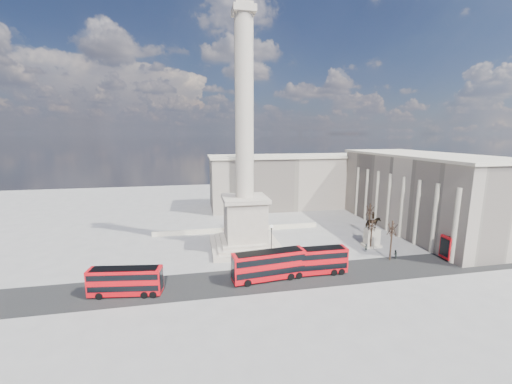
{
  "coord_description": "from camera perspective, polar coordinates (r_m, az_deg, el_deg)",
  "views": [
    {
      "loc": [
        -9.76,
        -56.43,
        23.32
      ],
      "look_at": [
        1.34,
        0.07,
        12.62
      ],
      "focal_mm": 22.0,
      "sensor_mm": 36.0,
      "label": 1
    }
  ],
  "objects": [
    {
      "name": "pedestrian_walking",
      "position": [
        67.63,
        19.4,
        -9.57
      ],
      "size": [
        0.59,
        0.4,
        1.57
      ],
      "primitive_type": "imported",
      "rotation": [
        0.0,
        0.0,
        -0.05
      ],
      "color": "#232925",
      "rests_on": "ground"
    },
    {
      "name": "ground",
      "position": [
        61.84,
        -1.23,
        -11.64
      ],
      "size": [
        180.0,
        180.0,
        0.0
      ],
      "primitive_type": "plane",
      "color": "gray",
      "rests_on": "ground"
    },
    {
      "name": "building_east",
      "position": [
        87.23,
        27.98,
        0.05
      ],
      "size": [
        19.0,
        46.0,
        18.6
      ],
      "color": "beige",
      "rests_on": "ground"
    },
    {
      "name": "balustrade_wall",
      "position": [
        76.55,
        -3.31,
        -6.8
      ],
      "size": [
        40.0,
        0.6,
        1.1
      ],
      "primitive_type": "cube",
      "color": "beige",
      "rests_on": "ground"
    },
    {
      "name": "pedestrian_crossing",
      "position": [
        63.59,
        11.44,
        -10.32
      ],
      "size": [
        0.56,
        1.12,
        1.85
      ],
      "primitive_type": "imported",
      "rotation": [
        0.0,
        0.0,
        1.67
      ],
      "color": "#232925",
      "rests_on": "ground"
    },
    {
      "name": "nelsons_column",
      "position": [
        63.07,
        -2.06,
        1.02
      ],
      "size": [
        14.0,
        14.0,
        49.85
      ],
      "color": "#BCB09D",
      "rests_on": "ground"
    },
    {
      "name": "equestrian_statue",
      "position": [
        70.46,
        20.33,
        -7.28
      ],
      "size": [
        3.55,
        2.66,
        7.52
      ],
      "color": "beige",
      "rests_on": "ground"
    },
    {
      "name": "building_northeast",
      "position": [
        102.03,
        5.98,
        2.01
      ],
      "size": [
        51.0,
        17.0,
        16.6
      ],
      "color": "beige",
      "rests_on": "ground"
    },
    {
      "name": "red_bus_c",
      "position": [
        54.66,
        10.54,
        -12.18
      ],
      "size": [
        11.25,
        2.71,
        4.56
      ],
      "rotation": [
        0.0,
        0.0,
        -0.0
      ],
      "color": "red",
      "rests_on": "ground"
    },
    {
      "name": "red_bus_b",
      "position": [
        51.89,
        2.43,
        -13.11
      ],
      "size": [
        12.12,
        4.03,
        4.82
      ],
      "rotation": [
        0.0,
        0.0,
        0.11
      ],
      "color": "red",
      "rests_on": "ground"
    },
    {
      "name": "red_bus_a",
      "position": [
        51.13,
        -22.57,
        -14.72
      ],
      "size": [
        10.6,
        3.75,
        4.21
      ],
      "rotation": [
        0.0,
        0.0,
        -0.14
      ],
      "color": "red",
      "rests_on": "ground"
    },
    {
      "name": "bare_tree_far",
      "position": [
        76.46,
        20.04,
        -2.94
      ],
      "size": [
        1.98,
        1.98,
        8.07
      ],
      "rotation": [
        0.0,
        0.0,
        -0.34
      ],
      "color": "#332319",
      "rests_on": "ground"
    },
    {
      "name": "red_bus_d",
      "position": [
        72.65,
        34.72,
        -8.1
      ],
      "size": [
        11.74,
        3.44,
        4.7
      ],
      "rotation": [
        0.0,
        0.0,
        -0.07
      ],
      "color": "red",
      "rests_on": "ground"
    },
    {
      "name": "victorian_lamp",
      "position": [
        59.2,
        2.82,
        -8.58
      ],
      "size": [
        0.58,
        0.58,
        6.72
      ],
      "rotation": [
        0.0,
        0.0,
        -0.29
      ],
      "color": "black",
      "rests_on": "ground"
    },
    {
      "name": "pedestrian_standing",
      "position": [
        65.87,
        23.97,
        -10.33
      ],
      "size": [
        1.11,
        1.08,
        1.8
      ],
      "primitive_type": "imported",
      "rotation": [
        0.0,
        0.0,
        3.82
      ],
      "color": "#232925",
      "rests_on": "ground"
    },
    {
      "name": "asphalt_road",
      "position": [
        54.02,
        6.09,
        -15.11
      ],
      "size": [
        120.0,
        9.0,
        0.01
      ],
      "primitive_type": "cube",
      "color": "#272727",
      "rests_on": "ground"
    },
    {
      "name": "bare_tree_near",
      "position": [
        63.16,
        23.54,
        -5.97
      ],
      "size": [
        1.84,
        1.84,
        8.06
      ],
      "rotation": [
        0.0,
        0.0,
        0.19
      ],
      "color": "#332319",
      "rests_on": "ground"
    },
    {
      "name": "bare_tree_mid",
      "position": [
        68.43,
        20.35,
        -5.67
      ],
      "size": [
        1.68,
        1.68,
        6.36
      ],
      "rotation": [
        0.0,
        0.0,
        0.19
      ],
      "color": "#332319",
      "rests_on": "ground"
    }
  ]
}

